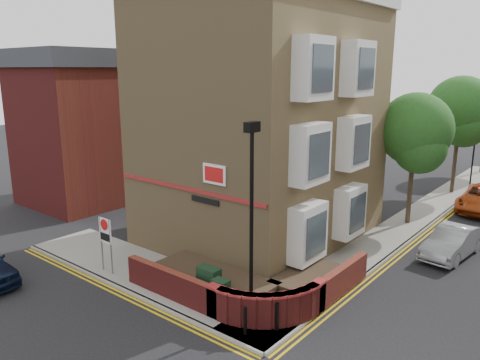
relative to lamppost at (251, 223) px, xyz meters
The scene contains 20 objects.
ground 3.90m from the lamppost, 143.13° to the right, with size 120.00×120.00×0.00m, color black.
pavement_corner 6.07m from the lamppost, behind, with size 13.00×3.00×0.12m, color gray.
pavement_main 15.17m from the lamppost, 88.45° to the left, with size 2.00×32.00×0.12m, color gray.
kerb_side 6.18m from the lamppost, 166.76° to the right, with size 13.00×0.15×0.12m, color gray.
kerb_main_near 15.22m from the lamppost, 84.60° to the left, with size 0.15×32.00×0.12m, color gray.
yellow_lines_side 6.27m from the lamppost, 164.13° to the right, with size 13.00×0.28×0.01m, color gold.
yellow_lines_main 15.26m from the lamppost, 83.64° to the left, with size 0.28×32.00×0.01m, color gold.
corner_building 8.62m from the lamppost, 123.16° to the left, with size 8.95×10.40×13.60m.
garden_wall 3.93m from the lamppost, 140.91° to the left, with size 6.80×6.00×1.20m, color maroon, non-canonical shape.
lamppost is the anchor object (origin of this frame).
utility_cabinet_large 3.24m from the lamppost, behind, with size 0.80×0.45×1.20m, color black.
utility_cabinet_small 2.90m from the lamppost, 169.70° to the right, with size 0.55×0.40×1.10m, color black.
bollard_near 2.91m from the lamppost, 63.43° to the right, with size 0.11×0.11×0.90m, color black.
bollard_far 2.95m from the lamppost, ahead, with size 0.11×0.11×0.90m, color black.
zone_sign 6.85m from the lamppost, behind, with size 0.72×0.07×2.20m.
side_building 17.98m from the lamppost, 157.72° to the left, with size 6.40×10.40×9.00m.
tree_near 12.92m from the lamppost, 88.22° to the left, with size 3.64×3.65×6.70m.
tree_mid 20.93m from the lamppost, 88.90° to the left, with size 4.03×4.03×7.42m.
traffic_light_assembly 23.82m from the lamppost, 88.07° to the left, with size 0.20×0.16×4.20m.
silver_car_near 10.69m from the lamppost, 70.81° to the left, with size 1.37×3.93×1.29m, color #94989B.
Camera 1 is at (9.84, -9.50, 7.90)m, focal length 35.00 mm.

